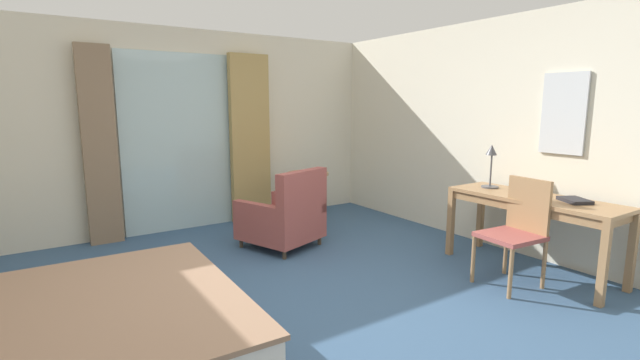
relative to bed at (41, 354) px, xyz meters
name	(u,v)px	position (x,y,z in m)	size (l,w,h in m)	color
ground	(298,320)	(1.68, 0.07, -0.31)	(6.14, 6.47, 0.10)	#38567A
wall_back	(178,131)	(1.68, 3.04, 1.02)	(5.74, 0.12, 2.55)	silver
wall_right	(521,136)	(4.49, 0.07, 1.02)	(0.12, 6.07, 2.55)	silver
balcony_glass_door	(179,143)	(1.66, 2.96, 0.87)	(1.42, 0.02, 2.24)	silver
curtain_panel_left	(100,147)	(0.73, 2.86, 0.88)	(0.36, 0.10, 2.27)	#897056
curtain_panel_right	(250,139)	(2.60, 2.86, 0.88)	(0.55, 0.10, 2.27)	tan
bed	(41,354)	(0.00, 0.00, 0.00)	(2.14, 1.88, 1.00)	#9E754C
writing_desk	(534,205)	(4.03, -0.41, 0.40)	(0.58, 1.58, 0.75)	#9E754C
desk_chair	(517,227)	(3.63, -0.50, 0.28)	(0.51, 0.48, 0.96)	#9E4C47
desk_lamp	(491,160)	(4.07, 0.12, 0.78)	(0.17, 0.17, 0.46)	#4C4C51
closed_book	(575,200)	(4.09, -0.75, 0.51)	(0.19, 0.26, 0.03)	#232328
armchair_by_window	(285,218)	(2.40, 1.56, 0.09)	(0.95, 0.97, 0.90)	#9E4C47
round_cafe_table	(308,187)	(3.16, 2.29, 0.25)	(0.57, 0.57, 0.70)	#9E754C
wall_mirror	(563,114)	(4.41, -0.41, 1.27)	(0.02, 0.43, 0.78)	silver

